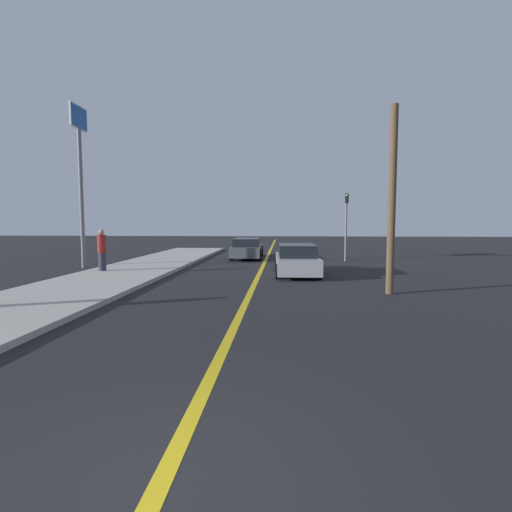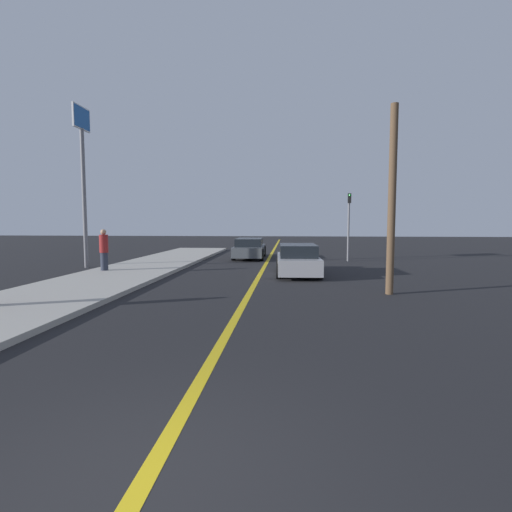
# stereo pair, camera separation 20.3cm
# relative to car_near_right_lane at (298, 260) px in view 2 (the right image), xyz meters

# --- Properties ---
(ground_plane) EXTENTS (120.00, 120.00, 0.00)m
(ground_plane) POSITION_rel_car_near_right_lane_xyz_m (-1.64, -14.27, -0.63)
(ground_plane) COLOR black
(road_center_line) EXTENTS (0.20, 60.00, 0.01)m
(road_center_line) POSITION_rel_car_near_right_lane_xyz_m (-1.64, 3.73, -0.63)
(road_center_line) COLOR gold
(road_center_line) RESTS_ON ground_plane
(sidewalk_left) EXTENTS (3.87, 29.08, 0.15)m
(sidewalk_left) POSITION_rel_car_near_right_lane_xyz_m (-7.42, 0.27, -0.56)
(sidewalk_left) COLOR #ADA89E
(sidewalk_left) RESTS_ON ground_plane
(car_near_right_lane) EXTENTS (1.98, 4.54, 1.32)m
(car_near_right_lane) POSITION_rel_car_near_right_lane_xyz_m (0.00, 0.00, 0.00)
(car_near_right_lane) COLOR #9E9EA3
(car_near_right_lane) RESTS_ON ground_plane
(car_ahead_center) EXTENTS (1.96, 4.72, 1.27)m
(car_ahead_center) POSITION_rel_car_near_right_lane_xyz_m (-2.85, 7.43, -0.01)
(car_ahead_center) COLOR #4C5156
(car_ahead_center) RESTS_ON ground_plane
(pedestrian_mid_group) EXTENTS (0.38, 0.38, 1.82)m
(pedestrian_mid_group) POSITION_rel_car_near_right_lane_xyz_m (-8.52, -0.44, 0.43)
(pedestrian_mid_group) COLOR #282D3D
(pedestrian_mid_group) RESTS_ON sidewalk_left
(traffic_light) EXTENTS (0.18, 0.40, 3.91)m
(traffic_light) POSITION_rel_car_near_right_lane_xyz_m (3.04, 6.11, 1.78)
(traffic_light) COLOR slate
(traffic_light) RESTS_ON ground_plane
(roadside_sign) EXTENTS (0.20, 1.55, 7.89)m
(roadside_sign) POSITION_rel_car_near_right_lane_xyz_m (-10.50, 1.74, 4.89)
(roadside_sign) COLOR slate
(roadside_sign) RESTS_ON ground_plane
(utility_pole) EXTENTS (0.24, 0.24, 5.90)m
(utility_pole) POSITION_rel_car_near_right_lane_xyz_m (2.81, -4.52, 2.32)
(utility_pole) COLOR brown
(utility_pole) RESTS_ON ground_plane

